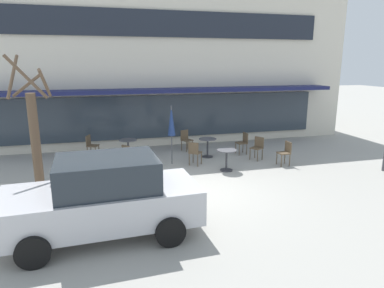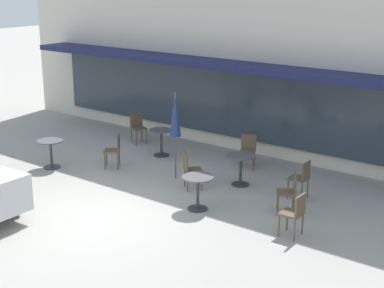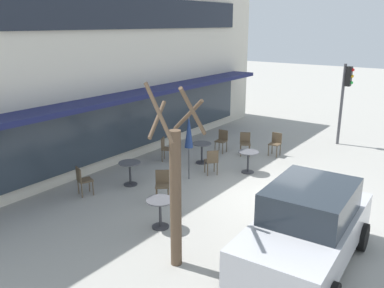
{
  "view_description": "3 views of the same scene",
  "coord_description": "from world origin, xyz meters",
  "px_view_note": "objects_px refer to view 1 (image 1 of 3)",
  "views": [
    {
      "loc": [
        -2.75,
        -9.15,
        3.72
      ],
      "look_at": [
        0.34,
        2.34,
        0.88
      ],
      "focal_mm": 32.0,
      "sensor_mm": 36.0,
      "label": 1
    },
    {
      "loc": [
        8.65,
        -7.86,
        4.97
      ],
      "look_at": [
        0.76,
        2.34,
        1.22
      ],
      "focal_mm": 55.0,
      "sensor_mm": 36.0,
      "label": 2
    },
    {
      "loc": [
        -10.47,
        -4.47,
        4.98
      ],
      "look_at": [
        0.03,
        3.07,
        1.13
      ],
      "focal_mm": 38.0,
      "sensor_mm": 36.0,
      "label": 3
    }
  ],
  "objects_px": {
    "cafe_chair_6": "(91,144)",
    "parked_sedan": "(103,197)",
    "cafe_table_mid_patio": "(128,146)",
    "cafe_chair_0": "(258,146)",
    "cafe_chair_5": "(195,152)",
    "cafe_table_by_tree": "(208,145)",
    "cafe_chair_1": "(285,151)",
    "cafe_table_near_wall": "(83,168)",
    "cafe_table_streetside": "(227,156)",
    "patio_umbrella_green_folded": "(171,121)",
    "cafe_chair_4": "(243,141)",
    "cafe_chair_2": "(124,156)",
    "cafe_chair_3": "(186,139)",
    "street_tree": "(35,140)"
  },
  "relations": [
    {
      "from": "cafe_chair_1",
      "to": "cafe_table_mid_patio",
      "type": "bearing_deg",
      "value": 155.96
    },
    {
      "from": "patio_umbrella_green_folded",
      "to": "cafe_chair_3",
      "type": "relative_size",
      "value": 2.47
    },
    {
      "from": "cafe_chair_1",
      "to": "cafe_table_near_wall",
      "type": "bearing_deg",
      "value": -178.93
    },
    {
      "from": "cafe_chair_4",
      "to": "parked_sedan",
      "type": "bearing_deg",
      "value": -135.45
    },
    {
      "from": "cafe_chair_4",
      "to": "cafe_chair_5",
      "type": "distance_m",
      "value": 2.62
    },
    {
      "from": "cafe_table_by_tree",
      "to": "street_tree",
      "type": "relative_size",
      "value": 0.19
    },
    {
      "from": "patio_umbrella_green_folded",
      "to": "cafe_chair_5",
      "type": "relative_size",
      "value": 2.47
    },
    {
      "from": "cafe_table_by_tree",
      "to": "cafe_chair_5",
      "type": "xyz_separation_m",
      "value": [
        -0.81,
        -0.96,
        0.01
      ]
    },
    {
      "from": "cafe_chair_6",
      "to": "cafe_chair_4",
      "type": "bearing_deg",
      "value": -10.37
    },
    {
      "from": "cafe_table_near_wall",
      "to": "cafe_chair_4",
      "type": "distance_m",
      "value": 6.61
    },
    {
      "from": "cafe_table_near_wall",
      "to": "cafe_chair_3",
      "type": "bearing_deg",
      "value": 37.81
    },
    {
      "from": "cafe_table_by_tree",
      "to": "cafe_chair_2",
      "type": "bearing_deg",
      "value": -164.8
    },
    {
      "from": "cafe_table_mid_patio",
      "to": "patio_umbrella_green_folded",
      "type": "height_order",
      "value": "patio_umbrella_green_folded"
    },
    {
      "from": "cafe_table_near_wall",
      "to": "street_tree",
      "type": "height_order",
      "value": "street_tree"
    },
    {
      "from": "cafe_table_mid_patio",
      "to": "patio_umbrella_green_folded",
      "type": "distance_m",
      "value": 2.24
    },
    {
      "from": "patio_umbrella_green_folded",
      "to": "cafe_chair_3",
      "type": "xyz_separation_m",
      "value": [
        1.0,
        1.81,
        -1.1
      ]
    },
    {
      "from": "cafe_table_near_wall",
      "to": "cafe_chair_3",
      "type": "distance_m",
      "value": 5.21
    },
    {
      "from": "cafe_table_by_tree",
      "to": "parked_sedan",
      "type": "relative_size",
      "value": 0.18
    },
    {
      "from": "cafe_table_mid_patio",
      "to": "cafe_chair_4",
      "type": "relative_size",
      "value": 0.85
    },
    {
      "from": "parked_sedan",
      "to": "street_tree",
      "type": "bearing_deg",
      "value": 126.32
    },
    {
      "from": "cafe_table_mid_patio",
      "to": "cafe_chair_6",
      "type": "relative_size",
      "value": 0.85
    },
    {
      "from": "cafe_table_streetside",
      "to": "cafe_table_mid_patio",
      "type": "distance_m",
      "value": 4.07
    },
    {
      "from": "cafe_table_by_tree",
      "to": "cafe_chair_1",
      "type": "relative_size",
      "value": 0.85
    },
    {
      "from": "cafe_chair_1",
      "to": "cafe_table_by_tree",
      "type": "bearing_deg",
      "value": 143.32
    },
    {
      "from": "cafe_table_near_wall",
      "to": "cafe_chair_6",
      "type": "height_order",
      "value": "cafe_chair_6"
    },
    {
      "from": "cafe_table_mid_patio",
      "to": "cafe_chair_0",
      "type": "xyz_separation_m",
      "value": [
        4.89,
        -1.48,
        0.01
      ]
    },
    {
      "from": "cafe_table_near_wall",
      "to": "cafe_chair_1",
      "type": "xyz_separation_m",
      "value": [
        7.14,
        0.13,
        0.01
      ]
    },
    {
      "from": "cafe_table_streetside",
      "to": "cafe_chair_6",
      "type": "relative_size",
      "value": 0.85
    },
    {
      "from": "cafe_table_streetside",
      "to": "cafe_chair_4",
      "type": "height_order",
      "value": "cafe_chair_4"
    },
    {
      "from": "cafe_table_near_wall",
      "to": "cafe_table_streetside",
      "type": "xyz_separation_m",
      "value": [
        4.81,
        0.08,
        0.0
      ]
    },
    {
      "from": "street_tree",
      "to": "patio_umbrella_green_folded",
      "type": "bearing_deg",
      "value": 33.02
    },
    {
      "from": "cafe_chair_5",
      "to": "cafe_chair_0",
      "type": "bearing_deg",
      "value": 2.88
    },
    {
      "from": "cafe_chair_5",
      "to": "parked_sedan",
      "type": "xyz_separation_m",
      "value": [
        -3.31,
        -4.55,
        0.35
      ]
    },
    {
      "from": "cafe_table_mid_patio",
      "to": "cafe_chair_2",
      "type": "height_order",
      "value": "cafe_chair_2"
    },
    {
      "from": "cafe_table_near_wall",
      "to": "cafe_chair_2",
      "type": "bearing_deg",
      "value": 37.85
    },
    {
      "from": "cafe_chair_0",
      "to": "cafe_table_by_tree",
      "type": "bearing_deg",
      "value": 155.1
    },
    {
      "from": "cafe_chair_2",
      "to": "cafe_chair_3",
      "type": "height_order",
      "value": "same"
    },
    {
      "from": "cafe_table_near_wall",
      "to": "cafe_chair_4",
      "type": "bearing_deg",
      "value": 18.12
    },
    {
      "from": "cafe_chair_0",
      "to": "cafe_chair_2",
      "type": "relative_size",
      "value": 1.0
    },
    {
      "from": "cafe_table_streetside",
      "to": "parked_sedan",
      "type": "bearing_deg",
      "value": -139.27
    },
    {
      "from": "cafe_table_streetside",
      "to": "cafe_chair_5",
      "type": "bearing_deg",
      "value": 135.25
    },
    {
      "from": "cafe_chair_5",
      "to": "cafe_chair_3",
      "type": "bearing_deg",
      "value": 84.18
    },
    {
      "from": "cafe_chair_0",
      "to": "cafe_chair_5",
      "type": "distance_m",
      "value": 2.6
    },
    {
      "from": "cafe_chair_6",
      "to": "parked_sedan",
      "type": "height_order",
      "value": "parked_sedan"
    },
    {
      "from": "patio_umbrella_green_folded",
      "to": "cafe_chair_1",
      "type": "distance_m",
      "value": 4.35
    },
    {
      "from": "cafe_chair_5",
      "to": "cafe_chair_6",
      "type": "distance_m",
      "value": 4.31
    },
    {
      "from": "patio_umbrella_green_folded",
      "to": "cafe_chair_4",
      "type": "bearing_deg",
      "value": 12.01
    },
    {
      "from": "cafe_chair_3",
      "to": "cafe_chair_6",
      "type": "height_order",
      "value": "same"
    },
    {
      "from": "parked_sedan",
      "to": "cafe_chair_1",
      "type": "bearing_deg",
      "value": 29.35
    },
    {
      "from": "cafe_chair_6",
      "to": "street_tree",
      "type": "distance_m",
      "value": 4.83
    }
  ]
}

